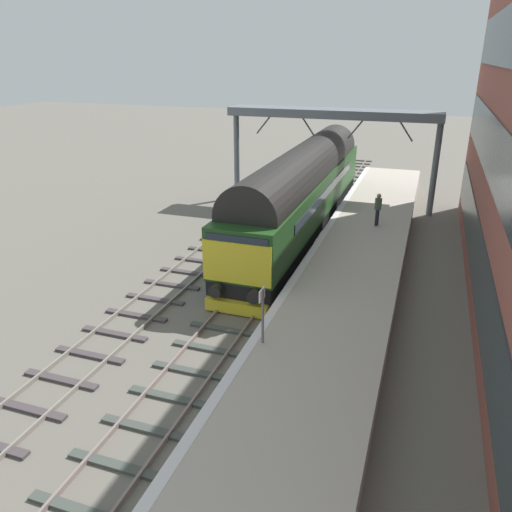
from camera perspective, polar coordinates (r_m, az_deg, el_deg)
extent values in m
plane|color=#68635A|center=(20.10, -0.77, -4.79)|extent=(140.00, 140.00, 0.00)
cube|color=gray|center=(20.29, -2.68, -4.30)|extent=(0.07, 60.00, 0.15)
cube|color=gray|center=(19.86, 1.19, -4.90)|extent=(0.07, 60.00, 0.15)
cube|color=#424943|center=(12.51, -19.36, -25.56)|extent=(2.50, 0.26, 0.09)
cube|color=#424943|center=(13.23, -15.64, -21.88)|extent=(2.50, 0.26, 0.09)
cube|color=#424943|center=(14.03, -12.48, -18.53)|extent=(2.50, 0.26, 0.09)
cube|color=#424943|center=(14.91, -9.78, -15.52)|extent=(2.50, 0.26, 0.09)
cube|color=#424943|center=(15.86, -7.45, -12.82)|extent=(2.50, 0.26, 0.09)
cube|color=#424943|center=(16.85, -5.44, -10.42)|extent=(2.50, 0.26, 0.09)
cube|color=#424943|center=(17.89, -3.68, -8.28)|extent=(2.50, 0.26, 0.09)
cube|color=#424943|center=(18.97, -2.14, -6.38)|extent=(2.50, 0.26, 0.09)
cube|color=#424943|center=(20.08, -0.77, -4.68)|extent=(2.50, 0.26, 0.09)
cube|color=#424943|center=(21.21, 0.45, -3.15)|extent=(2.50, 0.26, 0.09)
cube|color=#424943|center=(22.37, 1.54, -1.78)|extent=(2.50, 0.26, 0.09)
cube|color=#424943|center=(23.54, 2.52, -0.55)|extent=(2.50, 0.26, 0.09)
cube|color=#424943|center=(24.73, 3.40, 0.57)|extent=(2.50, 0.26, 0.09)
cube|color=#424943|center=(25.94, 4.21, 1.58)|extent=(2.50, 0.26, 0.09)
cube|color=#424943|center=(27.15, 4.94, 2.50)|extent=(2.50, 0.26, 0.09)
cube|color=#424943|center=(28.38, 5.61, 3.35)|extent=(2.50, 0.26, 0.09)
cube|color=#424943|center=(29.62, 6.23, 4.12)|extent=(2.50, 0.26, 0.09)
cube|color=#424943|center=(30.86, 6.80, 4.83)|extent=(2.50, 0.26, 0.09)
cube|color=#424943|center=(32.11, 7.32, 5.48)|extent=(2.50, 0.26, 0.09)
cube|color=#424943|center=(33.37, 7.81, 6.09)|extent=(2.50, 0.26, 0.09)
cube|color=#424943|center=(34.63, 8.26, 6.65)|extent=(2.50, 0.26, 0.09)
cube|color=#424943|center=(35.90, 8.68, 7.17)|extent=(2.50, 0.26, 0.09)
cube|color=#424943|center=(37.17, 9.07, 7.65)|extent=(2.50, 0.26, 0.09)
cube|color=#424943|center=(38.45, 9.44, 8.10)|extent=(2.50, 0.26, 0.09)
cube|color=#424943|center=(39.73, 9.79, 8.53)|extent=(2.50, 0.26, 0.09)
cube|color=#424943|center=(41.02, 10.11, 8.92)|extent=(2.50, 0.26, 0.09)
cube|color=#424943|center=(42.30, 10.41, 9.29)|extent=(2.50, 0.26, 0.09)
cube|color=#424943|center=(43.59, 10.70, 9.64)|extent=(2.50, 0.26, 0.09)
cube|color=#424943|center=(44.89, 10.97, 9.97)|extent=(2.50, 0.26, 0.09)
cube|color=#424943|center=(46.18, 11.23, 10.28)|extent=(2.50, 0.26, 0.09)
cube|color=#424943|center=(47.48, 11.47, 10.58)|extent=(2.50, 0.26, 0.09)
cube|color=gray|center=(21.70, -11.20, -2.91)|extent=(0.07, 60.00, 0.15)
cube|color=gray|center=(21.06, -7.80, -3.48)|extent=(0.07, 60.00, 0.15)
cube|color=#463E41|center=(15.63, -24.54, -15.48)|extent=(2.50, 0.26, 0.09)
cube|color=#463E41|center=(16.44, -21.24, -12.94)|extent=(2.50, 0.26, 0.09)
cube|color=#463E41|center=(17.31, -18.32, -10.61)|extent=(2.50, 0.26, 0.09)
cube|color=#463E41|center=(18.25, -15.73, -8.49)|extent=(2.50, 0.26, 0.09)
cube|color=#463E41|center=(19.25, -13.42, -6.57)|extent=(2.50, 0.26, 0.09)
cube|color=#463E41|center=(20.29, -11.37, -4.83)|extent=(2.50, 0.26, 0.09)
cube|color=#463E41|center=(21.38, -9.52, -3.26)|extent=(2.50, 0.26, 0.09)
cube|color=#463E41|center=(22.50, -7.86, -1.85)|extent=(2.50, 0.26, 0.09)
cube|color=#463E41|center=(23.65, -6.37, -0.56)|extent=(2.50, 0.26, 0.09)
cube|color=#463E41|center=(24.82, -5.01, 0.60)|extent=(2.50, 0.26, 0.09)
cube|color=#463E41|center=(26.01, -3.78, 1.66)|extent=(2.50, 0.26, 0.09)
cube|color=#463E41|center=(27.23, -2.65, 2.62)|extent=(2.50, 0.26, 0.09)
cube|color=#463E41|center=(28.46, -1.62, 3.50)|extent=(2.50, 0.26, 0.09)
cube|color=#463E41|center=(29.70, -0.68, 4.30)|extent=(2.50, 0.26, 0.09)
cube|color=#463E41|center=(30.96, 0.19, 5.04)|extent=(2.50, 0.26, 0.09)
cube|color=#463E41|center=(32.23, 1.00, 5.72)|extent=(2.50, 0.26, 0.09)
cube|color=#463E41|center=(33.51, 1.74, 6.35)|extent=(2.50, 0.26, 0.09)
cube|color=#463E41|center=(34.80, 2.43, 6.93)|extent=(2.50, 0.26, 0.09)
cube|color=#463E41|center=(36.10, 3.08, 7.47)|extent=(2.50, 0.26, 0.09)
cube|color=#463E41|center=(37.40, 3.68, 7.97)|extent=(2.50, 0.26, 0.09)
cube|color=#463E41|center=(38.71, 4.24, 8.43)|extent=(2.50, 0.26, 0.09)
cube|color=#463E41|center=(40.02, 4.76, 8.86)|extent=(2.50, 0.26, 0.09)
cube|color=#463E41|center=(41.35, 5.26, 9.27)|extent=(2.50, 0.26, 0.09)
cube|color=#463E41|center=(42.67, 5.72, 9.65)|extent=(2.50, 0.26, 0.09)
cube|color=#463E41|center=(44.00, 6.16, 10.01)|extent=(2.50, 0.26, 0.09)
cube|color=#463E41|center=(45.33, 6.57, 10.34)|extent=(2.50, 0.26, 0.09)
cube|color=#463E41|center=(46.67, 6.96, 10.66)|extent=(2.50, 0.26, 0.09)
cube|color=#463E41|center=(48.01, 7.33, 10.95)|extent=(2.50, 0.26, 0.09)
cube|color=#BCB0A2|center=(19.08, 9.49, -4.97)|extent=(4.00, 44.00, 1.00)
cube|color=white|center=(19.19, 4.15, -2.86)|extent=(0.30, 44.00, 0.01)
cube|color=#2C373B|center=(20.12, 23.76, -0.23)|extent=(0.06, 26.58, 2.12)
cube|color=#2C373B|center=(19.15, 25.49, 10.32)|extent=(0.06, 26.58, 2.12)
cube|color=black|center=(27.28, 5.21, 4.31)|extent=(2.56, 19.40, 0.60)
cube|color=#1F471C|center=(26.91, 5.31, 7.05)|extent=(2.70, 19.40, 2.10)
cylinder|color=black|center=(26.62, 5.40, 9.61)|extent=(2.56, 17.85, 2.57)
cube|color=yellow|center=(18.12, -2.22, -0.87)|extent=(2.65, 0.08, 1.58)
cube|color=#232D3D|center=(17.87, -2.23, 1.31)|extent=(2.38, 0.04, 0.64)
cube|color=#232D3D|center=(26.56, 8.22, 7.39)|extent=(0.04, 13.58, 0.44)
cylinder|color=black|center=(18.66, -4.56, -3.92)|extent=(0.48, 0.35, 0.48)
cylinder|color=black|center=(18.16, -0.19, -4.61)|extent=(0.48, 0.35, 0.48)
cube|color=yellow|center=(18.81, -2.21, -5.81)|extent=(2.43, 0.36, 0.47)
cylinder|color=black|center=(20.31, -0.28, -2.86)|extent=(1.64, 1.04, 1.04)
cylinder|color=black|center=(21.26, 0.70, -1.68)|extent=(1.64, 1.04, 1.04)
cylinder|color=black|center=(22.23, 1.59, -0.61)|extent=(1.64, 1.04, 1.04)
cylinder|color=black|center=(32.71, 7.65, 6.64)|extent=(1.64, 1.04, 1.04)
cylinder|color=black|center=(33.75, 8.03, 7.09)|extent=(1.64, 1.04, 1.04)
cylinder|color=black|center=(34.80, 8.40, 7.52)|extent=(1.64, 1.04, 1.04)
cylinder|color=slate|center=(14.84, 0.77, -6.85)|extent=(0.08, 0.08, 1.76)
cube|color=white|center=(14.52, 0.67, -4.42)|extent=(0.05, 0.44, 0.36)
cube|color=black|center=(14.53, 0.56, -4.40)|extent=(0.01, 0.20, 0.24)
cylinder|color=#292639|center=(25.90, 13.49, 4.23)|extent=(0.13, 0.13, 0.84)
cylinder|color=#292639|center=(26.08, 13.63, 4.34)|extent=(0.13, 0.13, 0.84)
cylinder|color=#506650|center=(25.80, 13.69, 5.77)|extent=(0.41, 0.41, 0.56)
sphere|color=tan|center=(25.69, 13.78, 6.65)|extent=(0.22, 0.22, 0.22)
cylinder|color=#506650|center=(25.60, 13.54, 5.66)|extent=(0.09, 0.09, 0.52)
cylinder|color=#506650|center=(25.99, 13.85, 5.87)|extent=(0.09, 0.09, 0.52)
cylinder|color=slate|center=(33.64, -2.20, 11.14)|extent=(0.36, 0.36, 5.50)
cylinder|color=slate|center=(31.45, 19.59, 9.14)|extent=(0.36, 0.36, 5.50)
cube|color=slate|center=(31.52, 8.67, 15.70)|extent=(12.75, 2.00, 0.50)
cylinder|color=slate|center=(32.69, 0.87, 14.65)|extent=(0.96, 0.10, 1.15)
cylinder|color=slate|center=(31.91, 5.96, 14.37)|extent=(0.90, 0.10, 1.19)
cylinder|color=slate|center=(31.39, 11.24, 13.95)|extent=(0.92, 0.10, 1.18)
cylinder|color=slate|center=(31.12, 16.64, 13.41)|extent=(0.91, 0.10, 1.19)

